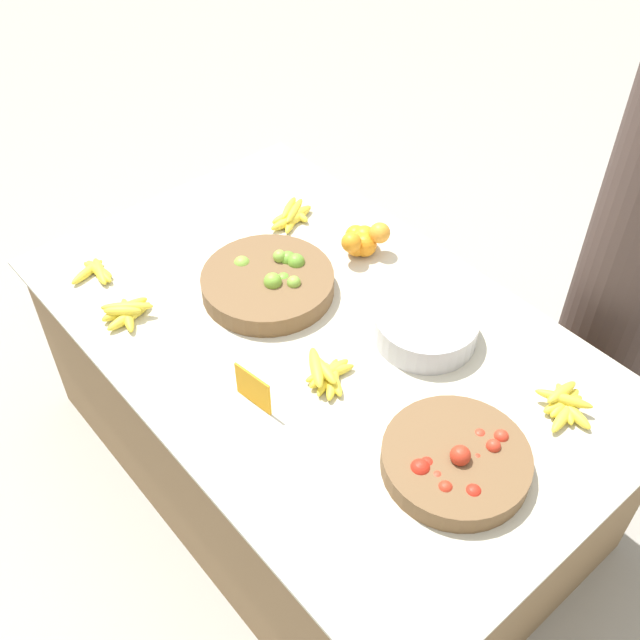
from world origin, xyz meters
name	(u,v)px	position (x,y,z in m)	size (l,w,h in m)	color
ground_plane	(320,466)	(0.00, 0.00, 0.00)	(12.00, 12.00, 0.00)	#A39E93
market_table	(320,406)	(0.00, 0.00, 0.34)	(1.80, 1.12, 0.68)	olive
lime_bowl	(268,282)	(-0.24, 0.00, 0.71)	(0.41, 0.41, 0.10)	brown
tomato_basket	(456,461)	(0.57, -0.05, 0.71)	(0.37, 0.37, 0.10)	brown
orange_pile	(362,240)	(-0.20, 0.35, 0.72)	(0.15, 0.17, 0.12)	orange
metal_bowl	(426,327)	(0.21, 0.22, 0.72)	(0.30, 0.30, 0.09)	#B7B7BF
price_sign	(253,389)	(0.09, -0.31, 0.73)	(0.12, 0.02, 0.11)	orange
banana_bunch_middle_right	(327,374)	(0.15, -0.10, 0.70)	(0.18, 0.16, 0.06)	yellow
banana_bunch_back_center	(126,312)	(-0.42, -0.40, 0.70)	(0.15, 0.16, 0.05)	yellow
banana_bunch_front_center	(565,405)	(0.64, 0.30, 0.70)	(0.17, 0.17, 0.05)	yellow
banana_bunch_middle_left	(292,216)	(-0.47, 0.28, 0.70)	(0.14, 0.19, 0.05)	yellow
banana_bunch_front_left	(96,271)	(-0.65, -0.37, 0.69)	(0.15, 0.14, 0.03)	yellow
vendor_person	(637,261)	(0.47, 0.85, 0.78)	(0.33, 0.33, 1.69)	#473833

